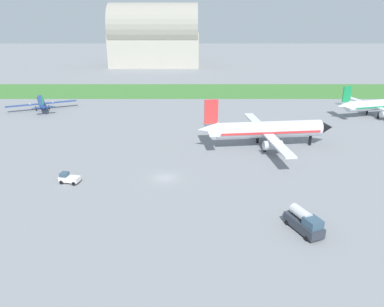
{
  "coord_description": "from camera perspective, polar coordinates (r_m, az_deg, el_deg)",
  "views": [
    {
      "loc": [
        5.18,
        -65.18,
        30.06
      ],
      "look_at": [
        5.52,
        5.2,
        3.0
      ],
      "focal_mm": 35.22,
      "sensor_mm": 36.0,
      "label": 1
    }
  ],
  "objects": [
    {
      "name": "pushback_tug_midfield",
      "position": [
        73.15,
        -18.41,
        -3.6
      ],
      "size": [
        3.91,
        2.73,
        1.95
      ],
      "rotation": [
        0.0,
        0.0,
        2.91
      ],
      "color": "white",
      "rests_on": "ground_plane"
    },
    {
      "name": "fuel_truck_near_gate",
      "position": [
        57.11,
        16.4,
        -9.83
      ],
      "size": [
        4.72,
        6.92,
        3.29
      ],
      "rotation": [
        0.0,
        0.0,
        5.11
      ],
      "color": "#2D333D",
      "rests_on": "ground_plane"
    },
    {
      "name": "ground_plane",
      "position": [
        71.97,
        -4.39,
        -3.73
      ],
      "size": [
        600.0,
        600.0,
        0.0
      ],
      "primitive_type": "plane",
      "color": "gray"
    },
    {
      "name": "hangar_distant",
      "position": [
        218.54,
        -6.0,
        17.19
      ],
      "size": [
        48.69,
        26.35,
        33.37
      ],
      "color": "#B2AD9E",
      "rests_on": "ground_plane"
    },
    {
      "name": "grass_taxiway_strip",
      "position": [
        149.77,
        -2.29,
        9.45
      ],
      "size": [
        360.0,
        28.0,
        0.08
      ],
      "primitive_type": "cube",
      "color": "#3D7533",
      "rests_on": "ground_plane"
    },
    {
      "name": "airplane_taxiing_turboprop",
      "position": [
        129.58,
        -22.09,
        7.14
      ],
      "size": [
        19.89,
        17.27,
        6.38
      ],
      "rotation": [
        0.0,
        0.0,
        2.0
      ],
      "color": "navy",
      "rests_on": "ground_plane"
    },
    {
      "name": "airplane_midfield_jet",
      "position": [
        88.19,
        10.93,
        3.56
      ],
      "size": [
        32.08,
        32.63,
        11.53
      ],
      "rotation": [
        0.0,
        0.0,
        0.11
      ],
      "color": "silver",
      "rests_on": "ground_plane"
    },
    {
      "name": "airplane_parked_jet_far",
      "position": [
        125.01,
        25.88,
        6.63
      ],
      "size": [
        26.33,
        26.64,
        9.57
      ],
      "rotation": [
        0.0,
        0.0,
        0.25
      ],
      "color": "silver",
      "rests_on": "ground_plane"
    }
  ]
}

